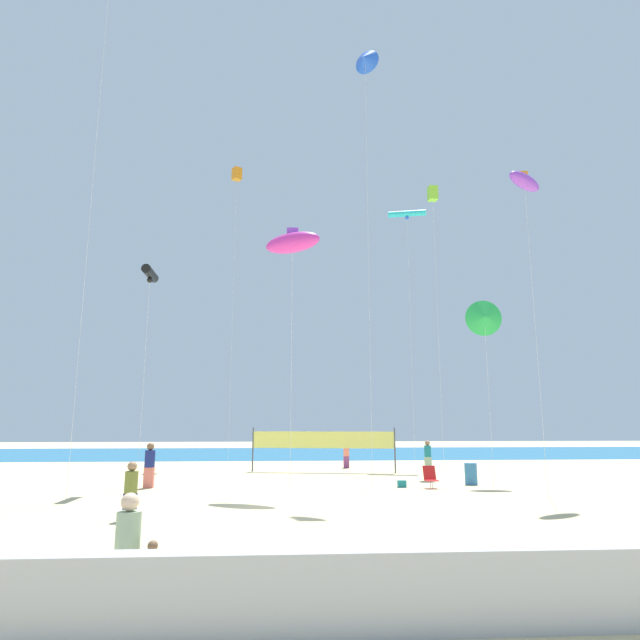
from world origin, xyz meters
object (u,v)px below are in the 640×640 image
kite_cyan_tube (407,214)px  beachgoer_teal_shirt (428,454)px  trash_barrel (471,474)px  kite_lime_box (433,195)px  kite_black_tube (150,274)px  beachgoer_navy_shirt (150,464)px  kite_green_delta (484,317)px  kite_blue_delta (365,60)px  beachgoer_olive_shirt (131,489)px  mother_figure (127,545)px  kite_violet_inflatable (524,182)px  folding_beach_chair (430,476)px  beach_handbag (402,484)px  kite_orange_box (237,175)px  kite_magenta_inflatable (292,243)px  beachgoer_coral_shirt (346,454)px  volleyball_net (323,442)px  toddler_figure (151,571)px

kite_cyan_tube → beachgoer_teal_shirt: bearing=-92.6°
trash_barrel → kite_lime_box: kite_lime_box is taller
kite_black_tube → beachgoer_navy_shirt: bearing=7.8°
beachgoer_navy_shirt → kite_green_delta: bearing=145.1°
kite_blue_delta → beachgoer_olive_shirt: bearing=-137.9°
kite_lime_box → kite_green_delta: kite_lime_box is taller
mother_figure → kite_violet_inflatable: 20.84m
kite_green_delta → folding_beach_chair: bearing=-155.3°
kite_blue_delta → beach_handbag: bearing=-9.3°
kite_orange_box → beachgoer_olive_shirt: bearing=-91.6°
trash_barrel → kite_blue_delta: (-4.47, -0.60, 19.67)m
beachgoer_teal_shirt → beachgoer_olive_shirt: beachgoer_teal_shirt is taller
kite_magenta_inflatable → beachgoer_coral_shirt: bearing=71.9°
volleyball_net → beach_handbag: size_ratio=21.89×
trash_barrel → kite_black_tube: bearing=-178.7°
toddler_figure → trash_barrel: 18.36m
volleyball_net → beach_handbag: bearing=-68.8°
folding_beach_chair → kite_green_delta: kite_green_delta is taller
kite_black_tube → kite_orange_box: bearing=80.5°
volleyball_net → kite_violet_inflatable: 16.68m
kite_magenta_inflatable → kite_orange_box: (-3.95, 15.39, 10.39)m
kite_violet_inflatable → trash_barrel: bearing=118.4°
toddler_figure → kite_magenta_inflatable: kite_magenta_inflatable is taller
kite_blue_delta → kite_green_delta: size_ratio=2.47×
kite_cyan_tube → beachgoer_navy_shirt: bearing=-141.4°
toddler_figure → beach_handbag: toddler_figure is taller
kite_magenta_inflatable → kite_violet_inflatable: bearing=-9.5°
folding_beach_chair → mother_figure: bearing=-162.0°
folding_beach_chair → trash_barrel: (2.11, 1.10, -0.01)m
beach_handbag → kite_lime_box: kite_lime_box is taller
trash_barrel → volleyball_net: volleyball_net is taller
mother_figure → kite_magenta_inflatable: (2.65, 13.51, 9.44)m
kite_blue_delta → kite_orange_box: bearing=117.5°
kite_orange_box → beachgoer_coral_shirt: bearing=-32.0°
beachgoer_olive_shirt → folding_beach_chair: size_ratio=1.79×
trash_barrel → kite_cyan_tube: kite_cyan_tube is taller
toddler_figure → kite_lime_box: size_ratio=0.05×
toddler_figure → beachgoer_navy_shirt: (-3.61, 14.99, 0.48)m
kite_black_tube → kite_blue_delta: 14.70m
mother_figure → beach_handbag: size_ratio=4.54×
beachgoer_olive_shirt → kite_blue_delta: 22.13m
beachgoer_olive_shirt → beachgoer_teal_shirt: bearing=-78.4°
beach_handbag → beachgoer_coral_shirt: bearing=96.9°
toddler_figure → kite_lime_box: bearing=36.9°
kite_black_tube → toddler_figure: bearing=-74.9°
toddler_figure → beachgoer_navy_shirt: beachgoer_navy_shirt is taller
beachgoer_coral_shirt → volleyball_net: bearing=169.1°
kite_orange_box → volleyball_net: bearing=-51.3°
beach_handbag → beachgoer_navy_shirt: bearing=177.1°
toddler_figure → beachgoer_olive_shirt: size_ratio=0.59×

